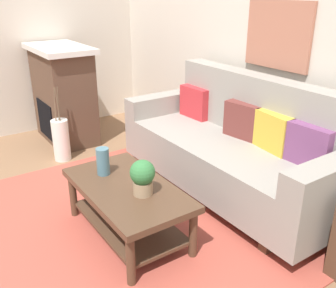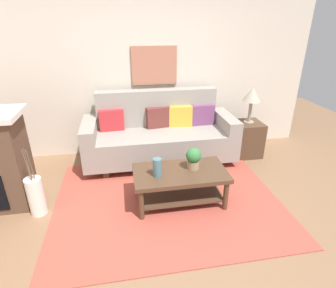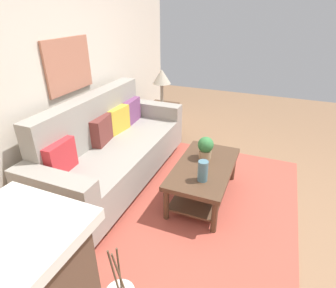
{
  "view_description": "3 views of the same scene",
  "coord_description": "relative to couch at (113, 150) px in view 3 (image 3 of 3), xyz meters",
  "views": [
    {
      "loc": [
        2.38,
        -0.7,
        1.81
      ],
      "look_at": [
        -0.09,
        0.97,
        0.57
      ],
      "focal_mm": 40.87,
      "sensor_mm": 36.0,
      "label": 1
    },
    {
      "loc": [
        -0.49,
        -2.28,
        2.06
      ],
      "look_at": [
        0.13,
        1.17,
        0.46
      ],
      "focal_mm": 29.34,
      "sensor_mm": 36.0,
      "label": 2
    },
    {
      "loc": [
        -2.38,
        -0.15,
        2.0
      ],
      "look_at": [
        0.29,
        0.94,
        0.53
      ],
      "focal_mm": 29.26,
      "sensor_mm": 36.0,
      "label": 3
    }
  ],
  "objects": [
    {
      "name": "potted_plant_tabletop",
      "position": [
        0.24,
        -1.08,
        0.14
      ],
      "size": [
        0.18,
        0.18,
        0.26
      ],
      "color": "tan",
      "rests_on": "coffee_table"
    },
    {
      "name": "throw_pillow_plum",
      "position": [
        0.71,
        0.13,
        0.25
      ],
      "size": [
        0.37,
        0.14,
        0.32
      ],
      "primitive_type": "cube",
      "rotation": [
        0.0,
        0.0,
        0.05
      ],
      "color": "#7A4270",
      "rests_on": "couch"
    },
    {
      "name": "throw_pillow_maroon",
      "position": [
        -0.0,
        0.13,
        0.25
      ],
      "size": [
        0.37,
        0.17,
        0.32
      ],
      "primitive_type": "cube",
      "rotation": [
        0.0,
        0.0,
        0.15
      ],
      "color": "brown",
      "rests_on": "couch"
    },
    {
      "name": "table_lamp",
      "position": [
        1.43,
        -0.03,
        0.56
      ],
      "size": [
        0.28,
        0.28,
        0.57
      ],
      "color": "gray",
      "rests_on": "side_table"
    },
    {
      "name": "couch",
      "position": [
        0.0,
        0.0,
        0.0
      ],
      "size": [
        2.26,
        0.84,
        1.08
      ],
      "color": "gray",
      "rests_on": "ground_plane"
    },
    {
      "name": "floor_vase_branch_c",
      "position": [
        -1.59,
        -1.07,
        0.21
      ],
      "size": [
        0.05,
        0.05,
        0.36
      ],
      "primitive_type": "cylinder",
      "rotation": [
        -0.09,
        -0.11,
        0.0
      ],
      "color": "brown",
      "rests_on": "floor_vase"
    },
    {
      "name": "floor_vase_branch_a",
      "position": [
        -1.56,
        -1.05,
        0.21
      ],
      "size": [
        0.03,
        0.02,
        0.36
      ],
      "primitive_type": "cylinder",
      "rotation": [
        0.03,
        -0.05,
        0.0
      ],
      "color": "brown",
      "rests_on": "floor_vase"
    },
    {
      "name": "throw_pillow_mustard",
      "position": [
        0.35,
        0.13,
        0.25
      ],
      "size": [
        0.37,
        0.16,
        0.32
      ],
      "primitive_type": "cube",
      "rotation": [
        0.0,
        0.0,
        -0.12
      ],
      "color": "gold",
      "rests_on": "couch"
    },
    {
      "name": "floor_vase_branch_b",
      "position": [
        -1.59,
        -1.03,
        0.21
      ],
      "size": [
        0.03,
        0.04,
        0.36
      ],
      "primitive_type": "cylinder",
      "rotation": [
        -0.07,
        -0.06,
        0.0
      ],
      "color": "brown",
      "rests_on": "floor_vase"
    },
    {
      "name": "side_table",
      "position": [
        1.43,
        -0.03,
        -0.15
      ],
      "size": [
        0.44,
        0.44,
        0.56
      ],
      "primitive_type": "cube",
      "color": "#513826",
      "rests_on": "ground_plane"
    },
    {
      "name": "wall_back",
      "position": [
        -0.07,
        0.54,
        0.92
      ],
      "size": [
        5.26,
        0.1,
        2.7
      ],
      "primitive_type": "cube",
      "color": "beige",
      "rests_on": "ground_plane"
    },
    {
      "name": "tabletop_vase",
      "position": [
        -0.2,
        -1.17,
        0.11
      ],
      "size": [
        0.1,
        0.1,
        0.22
      ],
      "primitive_type": "cylinder",
      "color": "slate",
      "rests_on": "coffee_table"
    },
    {
      "name": "ground_plane",
      "position": [
        -0.07,
        -1.57,
        -0.43
      ],
      "size": [
        9.26,
        9.26,
        0.0
      ],
      "primitive_type": "plane",
      "color": "#8C6647"
    },
    {
      "name": "framed_painting",
      "position": [
        -0.0,
        0.47,
        0.97
      ],
      "size": [
        0.7,
        0.03,
        0.58
      ],
      "primitive_type": "cube",
      "color": "#B77056"
    },
    {
      "name": "area_rug",
      "position": [
        -0.07,
        -1.07,
        -0.42
      ],
      "size": [
        2.72,
        2.16,
        0.01
      ],
      "primitive_type": "cube",
      "color": "#B24C3D",
      "rests_on": "ground_plane"
    },
    {
      "name": "throw_pillow_crimson",
      "position": [
        -0.71,
        0.13,
        0.25
      ],
      "size": [
        0.37,
        0.14,
        0.32
      ],
      "primitive_type": "cube",
      "rotation": [
        0.0,
        0.0,
        0.05
      ],
      "color": "red",
      "rests_on": "couch"
    },
    {
      "name": "coffee_table",
      "position": [
        0.08,
        -1.12,
        -0.12
      ],
      "size": [
        1.1,
        0.6,
        0.43
      ],
      "color": "#513826",
      "rests_on": "ground_plane"
    }
  ]
}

